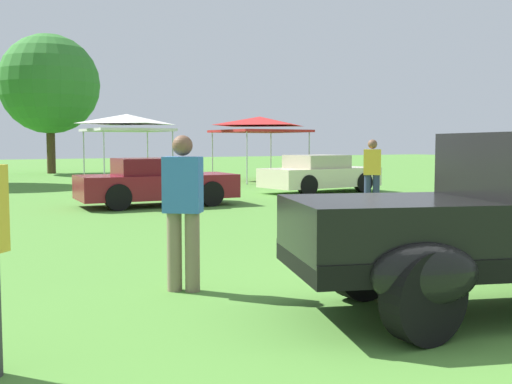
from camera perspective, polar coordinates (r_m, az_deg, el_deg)
name	(u,v)px	position (r m, az deg, el deg)	size (l,w,h in m)	color
ground_plane	(459,316)	(6.12, 18.31, -10.88)	(120.00, 120.00, 0.00)	#4C8433
feature_pickup_truck	(509,222)	(6.26, 22.36, -2.61)	(4.33, 2.85, 1.70)	black
show_car_burgundy	(156,182)	(15.94, -9.26, 0.88)	(4.09, 2.02, 1.22)	maroon
show_car_cream	(320,174)	(20.07, 5.95, 1.66)	(4.03, 1.96, 1.22)	beige
spectator_near_truck	(183,207)	(6.67, -6.78, -1.43)	(0.46, 0.44, 1.69)	#7F7056
spectator_far_side	(372,173)	(14.71, 10.70, 1.78)	(0.46, 0.44, 1.69)	#283351
canopy_tent_center_field	(127,122)	(24.23, -11.86, 6.39)	(2.93, 2.93, 2.71)	#B7B7BC
canopy_tent_right_field	(260,123)	(25.92, 0.36, 6.37)	(3.30, 3.30, 2.71)	#B7B7BC
treeline_center	(49,84)	(34.38, -18.59, 9.43)	(5.18, 5.18, 7.27)	#47331E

